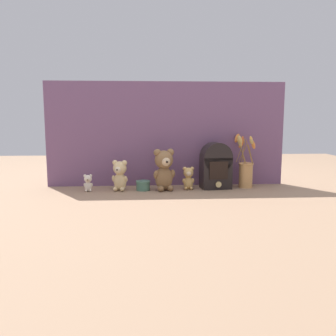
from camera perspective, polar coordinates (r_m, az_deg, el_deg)
The scene contains 9 objects.
ground_plane at distance 2.10m, azimuth 0.03°, elevation -3.60°, with size 4.00×4.00×0.00m, color #8E7056.
backdrop_wall at distance 2.23m, azimuth -0.24°, elevation 5.44°, with size 1.49×0.02×0.65m.
teddy_bear_large at distance 2.08m, azimuth -0.63°, elevation -0.13°, with size 0.14×0.12×0.25m.
teddy_bear_medium at distance 2.10m, azimuth -7.74°, elevation -1.07°, with size 0.10×0.09×0.18m.
teddy_bear_small at distance 2.13m, azimuth 3.29°, elevation -1.54°, with size 0.07×0.07×0.14m.
teddy_bear_tiny at distance 2.12m, azimuth -12.69°, elevation -2.28°, with size 0.05×0.05×0.10m.
flower_vase at distance 2.22m, azimuth 12.29°, elevation -0.18°, with size 0.13×0.17×0.33m.
vintage_radio at distance 2.16m, azimuth 7.68°, elevation 0.43°, with size 0.19×0.13×0.28m.
decorative_tin_tall at distance 2.11m, azimuth -4.02°, elevation -2.80°, with size 0.08×0.08×0.06m.
Camera 1 is at (-0.13, -2.06, 0.43)m, focal length 38.00 mm.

